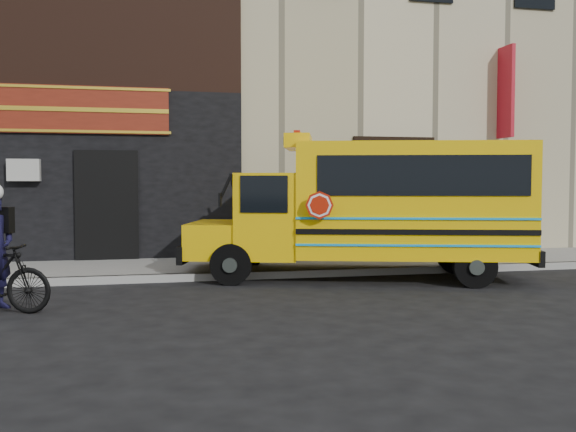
# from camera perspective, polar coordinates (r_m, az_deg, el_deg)

# --- Properties ---
(ground) EXTENTS (120.00, 120.00, 0.00)m
(ground) POSITION_cam_1_polar(r_m,az_deg,el_deg) (10.68, 0.10, -7.62)
(ground) COLOR black
(ground) RESTS_ON ground
(curb) EXTENTS (40.00, 0.20, 0.15)m
(curb) POSITION_cam_1_polar(r_m,az_deg,el_deg) (13.18, -2.36, -5.26)
(curb) COLOR #969691
(curb) RESTS_ON ground
(sidewalk) EXTENTS (40.00, 3.00, 0.15)m
(sidewalk) POSITION_cam_1_polar(r_m,az_deg,el_deg) (14.65, -3.39, -4.43)
(sidewalk) COLOR slate
(sidewalk) RESTS_ON ground
(building) EXTENTS (20.00, 10.70, 12.00)m
(building) POSITION_cam_1_polar(r_m,az_deg,el_deg) (21.23, -6.34, 14.28)
(building) COLOR #BEB38E
(building) RESTS_ON sidewalk
(school_bus) EXTENTS (7.22, 3.99, 2.92)m
(school_bus) POSITION_cam_1_polar(r_m,az_deg,el_deg) (13.11, 7.87, 0.96)
(school_bus) COLOR black
(school_bus) RESTS_ON ground
(sign_pole) EXTENTS (0.06, 0.26, 2.92)m
(sign_pole) POSITION_cam_1_polar(r_m,az_deg,el_deg) (15.29, 20.74, 1.50)
(sign_pole) COLOR #3E4641
(sign_pole) RESTS_ON ground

